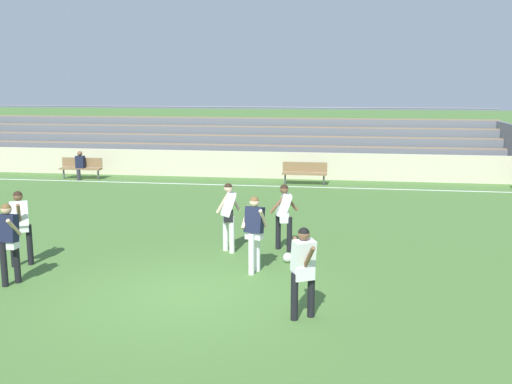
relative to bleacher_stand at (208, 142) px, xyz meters
name	(u,v)px	position (x,y,z in m)	size (l,w,h in m)	color
ground_plane	(184,295)	(3.48, -17.11, -1.24)	(160.00, 160.00, 0.00)	#477033
field_line_sideline	(267,186)	(3.48, -4.74, -1.23)	(44.00, 0.12, 0.01)	white
sideline_wall	(273,165)	(3.48, -2.79, -0.66)	(48.00, 0.16, 1.14)	beige
bleacher_stand	(208,142)	(0.00, 0.00, 0.00)	(27.63, 4.34, 2.86)	#897051
bench_far_right	(81,166)	(-4.61, -4.15, -0.69)	(1.80, 0.40, 0.90)	olive
bench_near_wall_gap	(305,171)	(4.94, -4.15, -0.69)	(1.80, 0.40, 0.90)	olive
spectator_seated	(80,163)	(-4.61, -4.27, -0.53)	(0.36, 0.42, 1.21)	#2D2D38
player_dark_challenging	(254,228)	(4.63, -15.56, -0.23)	(0.55, 0.45, 1.69)	white
player_white_on_ball	(228,211)	(3.76, -14.06, -0.22)	(0.55, 0.46, 1.70)	white
player_dark_dropping_back	(8,237)	(-0.18, -17.06, -0.22)	(0.47, 0.57, 1.70)	black
player_white_deep_cover	(20,221)	(-0.63, -15.85, -0.21)	(0.48, 0.69, 1.72)	black
player_white_wide_left	(303,265)	(5.85, -17.93, -0.26)	(0.47, 0.72, 1.64)	black
player_white_pressing_high	(284,211)	(5.08, -13.74, -0.25)	(0.69, 0.46, 1.65)	black
soccer_ball	(288,258)	(5.27, -14.71, -1.13)	(0.22, 0.22, 0.22)	white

